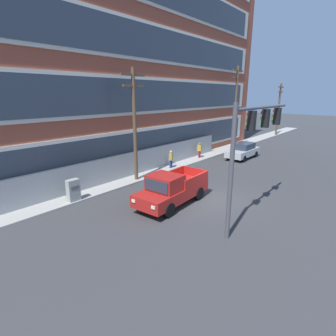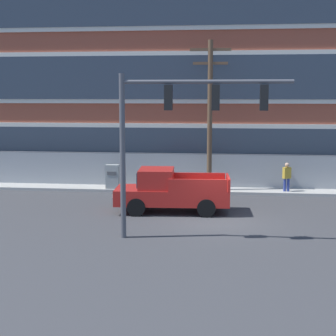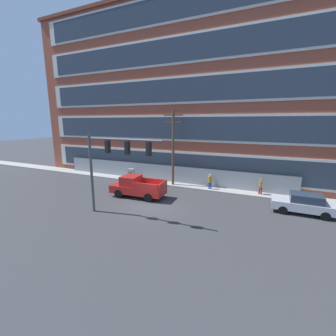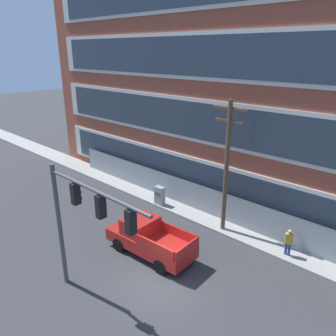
% 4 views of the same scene
% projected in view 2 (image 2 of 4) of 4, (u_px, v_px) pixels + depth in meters
% --- Properties ---
extents(ground_plane, '(160.00, 160.00, 0.00)m').
position_uv_depth(ground_plane, '(220.00, 220.00, 21.68)').
color(ground_plane, '#38383A').
extents(sidewalk_building_side, '(80.00, 2.05, 0.16)m').
position_uv_depth(sidewalk_building_side, '(222.00, 190.00, 28.18)').
color(sidewalk_building_side, '#9E9B93').
rests_on(sidewalk_building_side, ground).
extents(brick_mill_building, '(42.39, 9.51, 20.39)m').
position_uv_depth(brick_mill_building, '(228.00, 14.00, 32.10)').
color(brick_mill_building, brown).
rests_on(brick_mill_building, ground).
extents(chain_link_fence, '(27.78, 0.06, 2.01)m').
position_uv_depth(chain_link_fence, '(180.00, 171.00, 28.74)').
color(chain_link_fence, gray).
rests_on(chain_link_fence, ground).
extents(traffic_signal_mast, '(6.12, 0.43, 6.01)m').
position_uv_depth(traffic_signal_mast, '(177.00, 118.00, 18.27)').
color(traffic_signal_mast, '#4C4C51').
rests_on(traffic_signal_mast, ground).
extents(pickup_truck_red, '(5.21, 2.26, 1.96)m').
position_uv_depth(pickup_truck_red, '(170.00, 192.00, 23.10)').
color(pickup_truck_red, '#AD1E19').
rests_on(pickup_truck_red, ground).
extents(utility_pole_near_corner, '(2.14, 0.26, 8.07)m').
position_uv_depth(utility_pole_near_corner, '(210.00, 110.00, 27.11)').
color(utility_pole_near_corner, brown).
rests_on(utility_pole_near_corner, ground).
extents(electrical_cabinet, '(0.72, 0.44, 1.48)m').
position_uv_depth(electrical_cabinet, '(113.00, 178.00, 28.02)').
color(electrical_cabinet, '#939993').
rests_on(electrical_cabinet, ground).
extents(pedestrian_by_fence, '(0.47, 0.39, 1.69)m').
position_uv_depth(pedestrian_by_fence, '(287.00, 176.00, 27.20)').
color(pedestrian_by_fence, navy).
rests_on(pedestrian_by_fence, ground).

